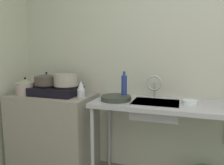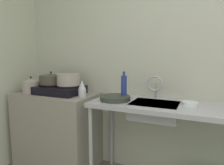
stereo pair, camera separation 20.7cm
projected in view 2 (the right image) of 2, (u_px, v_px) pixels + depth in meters
The scene contains 12 objects.
counter_concrete at pixel (58, 129), 2.44m from camera, with size 0.91×0.56×0.85m, color gray.
counter_sink at pixel (189, 113), 1.80m from camera, with size 1.79×0.56×0.85m.
stove at pixel (60, 89), 2.35m from camera, with size 0.51×0.37×0.11m.
pot_on_left_burner at pixel (51, 79), 2.38m from camera, with size 0.27×0.27×0.15m.
pot_on_right_burner at pixel (68, 79), 2.28m from camera, with size 0.25×0.25×0.13m.
pot_beside_stove at pixel (31, 86), 2.39m from camera, with size 0.21×0.21×0.20m.
percolator at pixel (82, 89), 2.17m from camera, with size 0.08×0.08×0.18m.
sink_basin at pixel (154, 110), 1.92m from camera, with size 0.43×0.34×0.14m, color #ABA9B5.
faucet at pixel (155, 85), 2.03m from camera, with size 0.16×0.09×0.24m.
frying_pan at pixel (115, 98), 2.02m from camera, with size 0.29×0.29×0.04m, color #31362E.
small_bowl_on_drainboard at pixel (190, 104), 1.80m from camera, with size 0.14×0.14×0.04m, color white.
bottle_by_sink at pixel (124, 87), 2.04m from camera, with size 0.06×0.06×0.28m.
Camera 2 is at (-0.23, -0.38, 1.29)m, focal length 33.18 mm.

